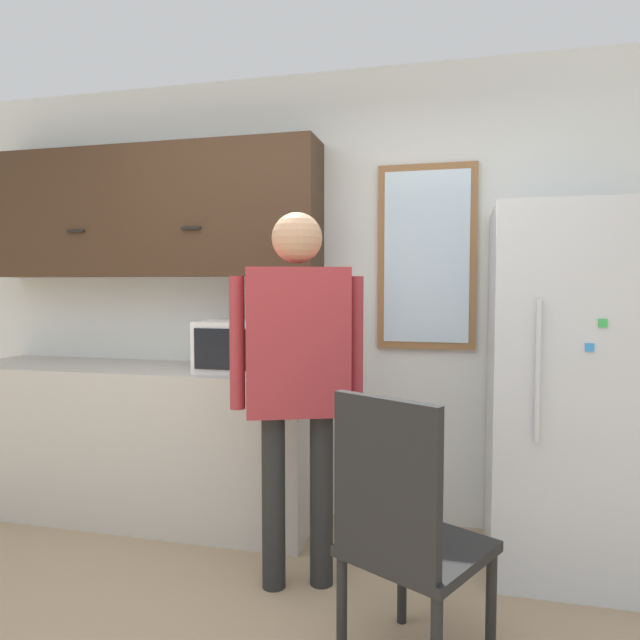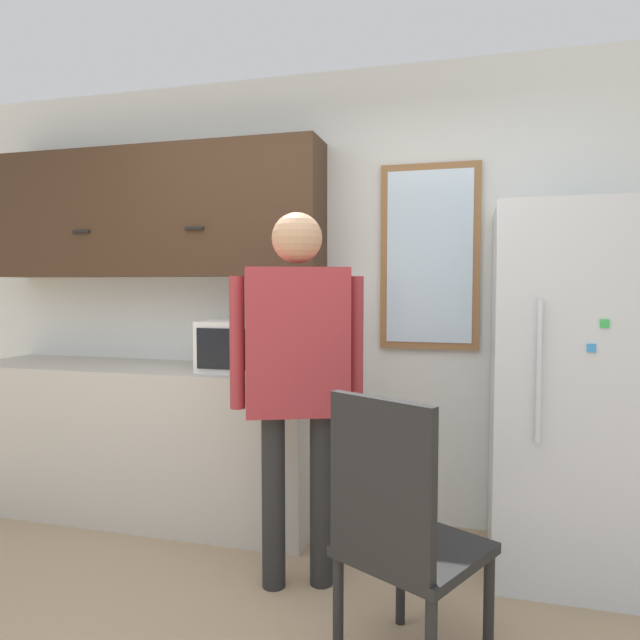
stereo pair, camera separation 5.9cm
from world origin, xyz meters
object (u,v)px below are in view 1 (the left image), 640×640
Objects in this scene: microwave at (243,346)px; person at (297,359)px; refrigerator at (576,390)px; chair at (403,527)px.

person is at bearing -48.81° from microwave.
refrigerator is at bearing 0.03° from person.
microwave is at bearing 178.07° from refrigerator.
person is (0.49, -0.56, 0.01)m from microwave.
person is 0.92m from chair.
refrigerator is (1.78, -0.06, -0.17)m from microwave.
person is 1.40m from refrigerator.
microwave is 0.74m from person.
refrigerator reaches higher than chair.
chair is at bearing -125.92° from refrigerator.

